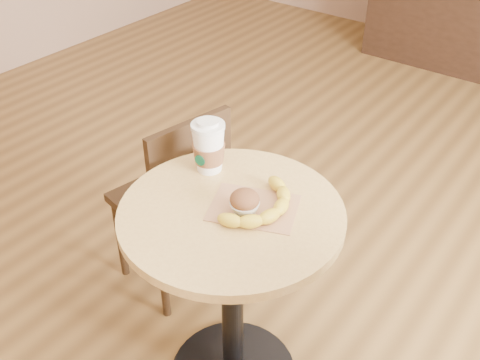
{
  "coord_description": "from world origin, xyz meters",
  "views": [
    {
      "loc": [
        0.64,
        -0.97,
        1.72
      ],
      "look_at": [
        -0.12,
        0.03,
        0.83
      ],
      "focal_mm": 42.0,
      "sensor_mm": 36.0,
      "label": 1
    }
  ],
  "objects_px": {
    "chair_left": "(177,197)",
    "coffee_cup": "(209,148)",
    "muffin": "(245,203)",
    "banana": "(265,206)",
    "cafe_table": "(232,272)"
  },
  "relations": [
    {
      "from": "chair_left",
      "to": "coffee_cup",
      "type": "height_order",
      "value": "coffee_cup"
    },
    {
      "from": "cafe_table",
      "to": "banana",
      "type": "xyz_separation_m",
      "value": [
        0.08,
        0.05,
        0.26
      ]
    },
    {
      "from": "chair_left",
      "to": "muffin",
      "type": "xyz_separation_m",
      "value": [
        0.49,
        -0.23,
        0.34
      ]
    },
    {
      "from": "banana",
      "to": "coffee_cup",
      "type": "bearing_deg",
      "value": 171.33
    },
    {
      "from": "muffin",
      "to": "banana",
      "type": "bearing_deg",
      "value": 45.33
    },
    {
      "from": "cafe_table",
      "to": "coffee_cup",
      "type": "height_order",
      "value": "coffee_cup"
    },
    {
      "from": "chair_left",
      "to": "coffee_cup",
      "type": "bearing_deg",
      "value": 78.18
    },
    {
      "from": "cafe_table",
      "to": "banana",
      "type": "bearing_deg",
      "value": 30.84
    },
    {
      "from": "banana",
      "to": "muffin",
      "type": "bearing_deg",
      "value": -127.68
    },
    {
      "from": "chair_left",
      "to": "coffee_cup",
      "type": "distance_m",
      "value": 0.48
    },
    {
      "from": "coffee_cup",
      "to": "muffin",
      "type": "xyz_separation_m",
      "value": [
        0.22,
        -0.11,
        -0.04
      ]
    },
    {
      "from": "cafe_table",
      "to": "coffee_cup",
      "type": "xyz_separation_m",
      "value": [
        -0.18,
        0.12,
        0.32
      ]
    },
    {
      "from": "chair_left",
      "to": "banana",
      "type": "bearing_deg",
      "value": 81.72
    },
    {
      "from": "cafe_table",
      "to": "banana",
      "type": "height_order",
      "value": "banana"
    },
    {
      "from": "coffee_cup",
      "to": "muffin",
      "type": "height_order",
      "value": "coffee_cup"
    }
  ]
}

